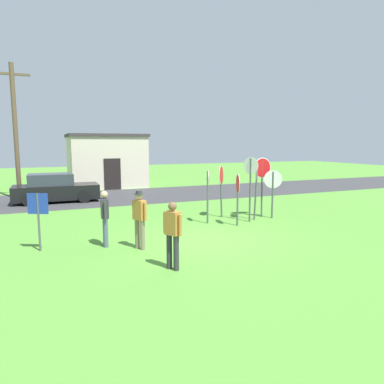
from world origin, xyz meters
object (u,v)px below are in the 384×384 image
object	(u,v)px
stop_sign_leaning_right	(221,182)
person_near_signs	(173,232)
stop_sign_rear_right	(273,186)
info_panel_leftmost	(38,211)
parked_car_on_street	(55,189)
stop_sign_tallest	(238,191)
person_with_sunhat	(140,216)
stop_sign_center_cluster	(208,188)
utility_pole	(15,129)
stop_sign_rear_left	(256,181)
stop_sign_low_front	(250,179)
stop_sign_leaning_left	(262,176)
person_in_dark_shirt	(105,215)

from	to	relation	value
stop_sign_leaning_right	person_near_signs	world-z (taller)	stop_sign_leaning_right
stop_sign_rear_right	info_panel_leftmost	bearing A→B (deg)	-172.41
parked_car_on_street	info_panel_leftmost	distance (m)	9.17
info_panel_leftmost	stop_sign_leaning_right	bearing A→B (deg)	17.32
parked_car_on_street	stop_sign_leaning_right	xyz separation A→B (m)	(6.30, -6.93, 0.80)
stop_sign_tallest	person_with_sunhat	xyz separation A→B (m)	(-4.15, -1.48, -0.34)
stop_sign_leaning_right	stop_sign_center_cluster	world-z (taller)	stop_sign_leaning_right
utility_pole	stop_sign_tallest	world-z (taller)	utility_pole
stop_sign_rear_left	stop_sign_low_front	world-z (taller)	stop_sign_low_front
stop_sign_leaning_right	stop_sign_center_cluster	distance (m)	1.36
stop_sign_rear_left	stop_sign_center_cluster	world-z (taller)	stop_sign_rear_left
stop_sign_tallest	utility_pole	bearing A→B (deg)	127.92
stop_sign_leaning_left	person_near_signs	distance (m)	7.25
stop_sign_rear_right	person_in_dark_shirt	xyz separation A→B (m)	(-7.09, -1.45, -0.41)
stop_sign_leaning_right	stop_sign_tallest	world-z (taller)	stop_sign_leaning_right
person_near_signs	info_panel_leftmost	size ratio (longest dim) A/B	1.00
stop_sign_rear_left	stop_sign_center_cluster	bearing A→B (deg)	175.36
stop_sign_leaning_left	stop_sign_rear_right	distance (m)	0.60
stop_sign_rear_right	person_near_signs	world-z (taller)	stop_sign_rear_right
stop_sign_low_front	person_near_signs	xyz separation A→B (m)	(-4.65, -3.88, -0.76)
stop_sign_rear_right	person_with_sunhat	distance (m)	6.56
stop_sign_center_cluster	utility_pole	bearing A→B (deg)	126.91
person_in_dark_shirt	person_near_signs	distance (m)	2.92
info_panel_leftmost	person_near_signs	bearing A→B (deg)	-44.12
person_in_dark_shirt	person_near_signs	xyz separation A→B (m)	(1.19, -2.66, 0.00)
stop_sign_tallest	person_with_sunhat	bearing A→B (deg)	-160.35
utility_pole	stop_sign_center_cluster	distance (m)	12.01
stop_sign_rear_right	person_with_sunhat	bearing A→B (deg)	-161.07
person_with_sunhat	person_in_dark_shirt	size ratio (longest dim) A/B	1.03
person_with_sunhat	stop_sign_leaning_right	bearing A→B (deg)	35.94
utility_pole	parked_car_on_street	world-z (taller)	utility_pole
stop_sign_rear_right	person_in_dark_shirt	world-z (taller)	stop_sign_rear_right
stop_sign_tallest	person_in_dark_shirt	xyz separation A→B (m)	(-5.04, -0.81, -0.38)
stop_sign_tallest	stop_sign_center_cluster	size ratio (longest dim) A/B	0.94
stop_sign_rear_left	stop_sign_leaning_left	size ratio (longest dim) A/B	0.94
stop_sign_rear_left	info_panel_leftmost	distance (m)	8.16
stop_sign_rear_right	stop_sign_center_cluster	xyz separation A→B (m)	(-2.92, 0.14, 0.03)
stop_sign_low_front	info_panel_leftmost	world-z (taller)	stop_sign_low_front
stop_sign_low_front	person_near_signs	size ratio (longest dim) A/B	1.52
stop_sign_rear_left	info_panel_leftmost	bearing A→B (deg)	-171.85
parked_car_on_street	stop_sign_low_front	xyz separation A→B (m)	(6.93, -8.18, 1.02)
stop_sign_leaning_left	stop_sign_tallest	distance (m)	2.10
parked_car_on_street	person_with_sunhat	distance (m)	10.26
stop_sign_tallest	stop_sign_rear_left	bearing A→B (deg)	26.98
stop_sign_leaning_left	person_in_dark_shirt	distance (m)	7.11
person_in_dark_shirt	stop_sign_leaning_right	bearing A→B (deg)	25.28
utility_pole	stop_sign_tallest	bearing A→B (deg)	-52.08
utility_pole	person_in_dark_shirt	distance (m)	11.73
stop_sign_tallest	stop_sign_rear_right	world-z (taller)	stop_sign_rear_right
stop_sign_leaning_right	info_panel_leftmost	size ratio (longest dim) A/B	1.29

